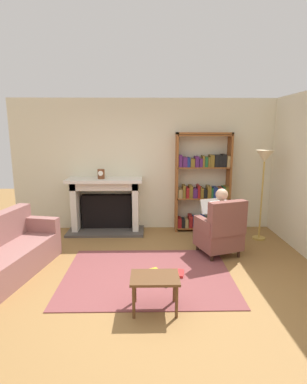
% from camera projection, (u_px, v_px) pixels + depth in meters
% --- Properties ---
extents(ground, '(14.00, 14.00, 0.00)m').
position_uv_depth(ground, '(148.00, 286.00, 4.04)').
color(ground, olive).
extents(back_wall, '(5.60, 0.10, 2.70)m').
position_uv_depth(back_wall, '(148.00, 165.00, 6.27)').
color(back_wall, beige).
rests_on(back_wall, ground).
extents(side_wall_right, '(0.10, 5.20, 2.70)m').
position_uv_depth(side_wall_right, '(305.00, 173.00, 5.04)').
color(side_wall_right, beige).
rests_on(side_wall_right, ground).
extents(area_rug, '(2.40, 1.80, 0.01)m').
position_uv_depth(area_rug, '(148.00, 275.00, 4.34)').
color(area_rug, brown).
rests_on(area_rug, ground).
extents(fireplace, '(1.55, 0.64, 1.12)m').
position_uv_depth(fireplace, '(106.00, 203.00, 6.16)').
color(fireplace, '#4C4742').
rests_on(fireplace, ground).
extents(mantel_clock, '(0.14, 0.14, 0.19)m').
position_uv_depth(mantel_clock, '(101.00, 174.00, 5.94)').
color(mantel_clock, brown).
rests_on(mantel_clock, fireplace).
extents(bookshelf, '(1.11, 0.32, 2.02)m').
position_uv_depth(bookshelf, '(203.00, 185.00, 6.15)').
color(bookshelf, brown).
rests_on(bookshelf, ground).
extents(armchair_reading, '(0.81, 0.80, 0.97)m').
position_uv_depth(armchair_reading, '(221.00, 231.00, 4.96)').
color(armchair_reading, '#331E14').
rests_on(armchair_reading, ground).
extents(seated_reader, '(0.48, 0.59, 1.14)m').
position_uv_depth(seated_reader, '(217.00, 218.00, 5.02)').
color(seated_reader, white).
rests_on(seated_reader, ground).
extents(sofa_floral, '(1.04, 1.81, 0.85)m').
position_uv_depth(sofa_floral, '(6.00, 253.00, 4.32)').
color(sofa_floral, '#94625D').
rests_on(sofa_floral, ground).
extents(side_table, '(0.56, 0.39, 0.42)m').
position_uv_depth(side_table, '(155.00, 282.00, 3.43)').
color(side_table, brown).
rests_on(side_table, ground).
extents(scattered_books, '(0.57, 0.56, 0.04)m').
position_uv_depth(scattered_books, '(163.00, 276.00, 4.26)').
color(scattered_books, red).
rests_on(scattered_books, area_rug).
extents(floor_lamp, '(0.32, 0.32, 1.71)m').
position_uv_depth(floor_lamp, '(264.00, 164.00, 5.52)').
color(floor_lamp, '#B7933F').
rests_on(floor_lamp, ground).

